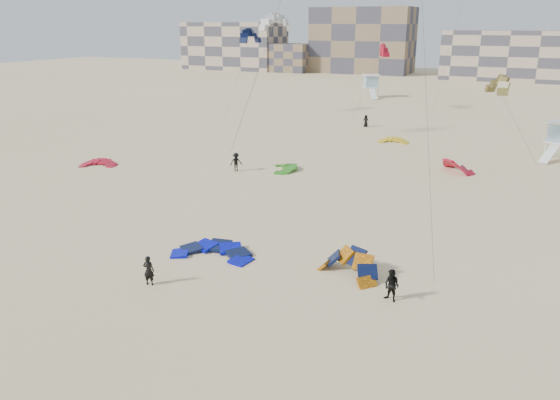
% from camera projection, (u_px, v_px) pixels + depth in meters
% --- Properties ---
extents(ground, '(320.00, 320.00, 0.00)m').
position_uv_depth(ground, '(161.00, 271.00, 31.59)').
color(ground, beige).
rests_on(ground, ground).
extents(kite_ground_blue, '(5.45, 5.64, 1.30)m').
position_uv_depth(kite_ground_blue, '(213.00, 255.00, 33.85)').
color(kite_ground_blue, '#0112D5').
rests_on(kite_ground_blue, ground).
extents(kite_ground_orange, '(4.89, 4.90, 3.76)m').
position_uv_depth(kite_ground_orange, '(348.00, 275.00, 31.11)').
color(kite_ground_orange, orange).
rests_on(kite_ground_orange, ground).
extents(kite_ground_red, '(4.73, 4.87, 1.73)m').
position_uv_depth(kite_ground_red, '(99.00, 166.00, 55.05)').
color(kite_ground_red, red).
rests_on(kite_ground_red, ground).
extents(kite_ground_green, '(5.06, 4.94, 1.52)m').
position_uv_depth(kite_ground_green, '(284.00, 169.00, 53.57)').
color(kite_ground_green, '#3B8A19').
rests_on(kite_ground_green, ground).
extents(kite_ground_red_far, '(5.36, 5.35, 3.66)m').
position_uv_depth(kite_ground_red_far, '(457.00, 171.00, 52.93)').
color(kite_ground_red_far, red).
rests_on(kite_ground_red_far, ground).
extents(kite_ground_yellow, '(3.95, 4.13, 1.72)m').
position_uv_depth(kite_ground_yellow, '(393.00, 142.00, 65.73)').
color(kite_ground_yellow, yellow).
rests_on(kite_ground_yellow, ground).
extents(kitesurfer_main, '(0.70, 0.55, 1.70)m').
position_uv_depth(kitesurfer_main, '(149.00, 270.00, 29.73)').
color(kitesurfer_main, black).
rests_on(kitesurfer_main, ground).
extents(kitesurfer_b, '(1.01, 0.90, 1.74)m').
position_uv_depth(kitesurfer_b, '(392.00, 286.00, 27.96)').
color(kitesurfer_b, black).
rests_on(kitesurfer_b, ground).
extents(kitesurfer_c, '(1.31, 1.29, 1.81)m').
position_uv_depth(kitesurfer_c, '(236.00, 162.00, 52.71)').
color(kitesurfer_c, black).
rests_on(kitesurfer_c, ground).
extents(kitesurfer_e, '(0.83, 0.57, 1.64)m').
position_uv_depth(kitesurfer_e, '(366.00, 121.00, 75.45)').
color(kitesurfer_e, black).
rests_on(kitesurfer_e, ground).
extents(kite_fly_grey, '(5.15, 11.08, 13.90)m').
position_uv_depth(kite_fly_grey, '(276.00, 24.00, 63.14)').
color(kite_fly_grey, white).
rests_on(kite_fly_grey, ground).
extents(kite_fly_olive, '(6.70, 4.54, 8.37)m').
position_uv_depth(kite_fly_olive, '(498.00, 86.00, 51.59)').
color(kite_fly_olive, olive).
rests_on(kite_fly_olive, ground).
extents(kite_fly_navy, '(4.70, 11.51, 12.23)m').
position_uv_depth(kite_fly_navy, '(250.00, 37.00, 82.33)').
color(kite_fly_navy, '#0C1736').
rests_on(kite_fly_navy, ground).
extents(kite_fly_red, '(4.81, 10.58, 9.80)m').
position_uv_depth(kite_fly_red, '(384.00, 52.00, 85.97)').
color(kite_fly_red, red).
rests_on(kite_fly_red, ground).
extents(lifeguard_tower_far, '(4.08, 6.45, 4.31)m').
position_uv_depth(lifeguard_tower_far, '(371.00, 86.00, 105.06)').
color(lifeguard_tower_far, white).
rests_on(lifeguard_tower_far, ground).
extents(condo_west_a, '(30.00, 15.00, 14.00)m').
position_uv_depth(condo_west_a, '(235.00, 46.00, 169.69)').
color(condo_west_a, tan).
rests_on(condo_west_a, ground).
extents(condo_west_b, '(28.00, 14.00, 18.00)m').
position_uv_depth(condo_west_b, '(363.00, 40.00, 156.14)').
color(condo_west_b, '#7D664B').
rests_on(condo_west_b, ground).
extents(condo_mid, '(32.00, 16.00, 12.00)m').
position_uv_depth(condo_mid, '(510.00, 55.00, 137.26)').
color(condo_mid, tan).
rests_on(condo_mid, ground).
extents(condo_fill_left, '(12.00, 10.00, 8.00)m').
position_uv_depth(condo_fill_left, '(290.00, 58.00, 160.72)').
color(condo_fill_left, '#7D664B').
rests_on(condo_fill_left, ground).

